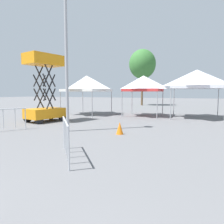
% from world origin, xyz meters
% --- Properties ---
extents(canopy_tent_behind_right, '(3.45, 3.45, 3.24)m').
position_xyz_m(canopy_tent_behind_right, '(-6.75, 15.22, 2.58)').
color(canopy_tent_behind_right, '#9E9EA3').
rests_on(canopy_tent_behind_right, ground).
extents(canopy_tent_far_right, '(2.84, 2.84, 3.14)m').
position_xyz_m(canopy_tent_far_right, '(-2.03, 15.88, 2.53)').
color(canopy_tent_far_right, '#9E9EA3').
rests_on(canopy_tent_far_right, ground).
extents(canopy_tent_right_of_center, '(3.65, 3.65, 3.46)m').
position_xyz_m(canopy_tent_right_of_center, '(1.79, 16.19, 2.78)').
color(canopy_tent_right_of_center, '#9E9EA3').
rests_on(canopy_tent_right_of_center, ground).
extents(scissor_lift, '(1.86, 2.55, 4.18)m').
position_xyz_m(scissor_lift, '(-6.87, 10.30, 1.25)').
color(scissor_lift, black).
rests_on(scissor_lift, ground).
extents(light_pole_near_lift, '(0.36, 0.36, 7.66)m').
position_xyz_m(light_pole_near_lift, '(-3.55, 8.11, 4.38)').
color(light_pole_near_lift, '#9E9EA3').
rests_on(light_pole_near_lift, ground).
extents(tree_behind_tents_right, '(3.77, 3.77, 7.93)m').
position_xyz_m(tree_behind_tents_right, '(-5.88, 29.13, 5.84)').
color(tree_behind_tents_right, brown).
rests_on(tree_behind_tents_right, ground).
extents(crowd_barrier_by_lift, '(1.11, 1.83, 1.08)m').
position_xyz_m(crowd_barrier_by_lift, '(-6.40, 6.91, 0.75)').
color(crowd_barrier_by_lift, '#B7BABF').
rests_on(crowd_barrier_by_lift, ground).
extents(crowd_barrier_near_person, '(1.40, 1.63, 1.08)m').
position_xyz_m(crowd_barrier_near_person, '(-1.16, 4.74, 0.75)').
color(crowd_barrier_near_person, '#B7BABF').
rests_on(crowd_barrier_near_person, ground).
extents(traffic_cone_lot_center, '(0.32, 0.32, 0.55)m').
position_xyz_m(traffic_cone_lot_center, '(-1.03, 8.46, 0.27)').
color(traffic_cone_lot_center, orange).
rests_on(traffic_cone_lot_center, ground).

